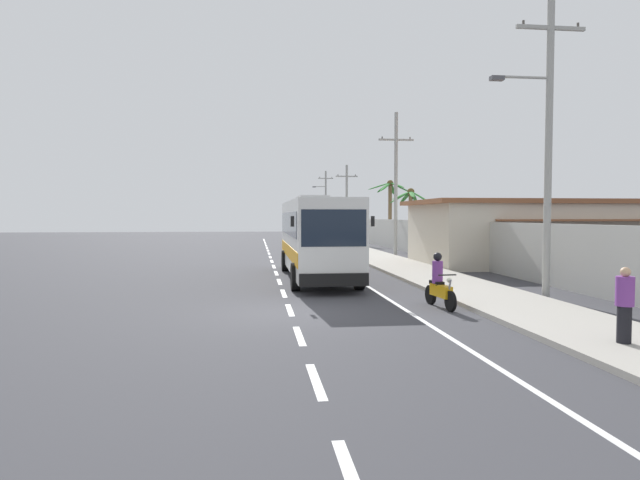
{
  "coord_description": "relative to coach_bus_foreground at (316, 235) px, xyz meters",
  "views": [
    {
      "loc": [
        -0.99,
        -15.17,
        2.76
      ],
      "look_at": [
        1.85,
        8.34,
        1.7
      ],
      "focal_mm": 30.14,
      "sensor_mm": 36.0,
      "label": 1
    }
  ],
  "objects": [
    {
      "name": "utility_pole_nearest",
      "position": [
        6.95,
        -6.68,
        3.57
      ],
      "size": [
        3.24,
        0.24,
        10.39
      ],
      "color": "#9E9E99",
      "rests_on": "ground"
    },
    {
      "name": "sidewalk_kerb",
      "position": [
        5.13,
        1.63,
        -1.85
      ],
      "size": [
        3.2,
        90.0,
        0.14
      ],
      "primitive_type": "cube",
      "color": "#A8A399",
      "rests_on": "ground"
    },
    {
      "name": "utility_pole_far",
      "position": [
        6.76,
        31.38,
        2.29
      ],
      "size": [
        2.28,
        0.24,
        8.03
      ],
      "color": "#9E9E99",
      "rests_on": "ground"
    },
    {
      "name": "pedestrian_near_kerb",
      "position": [
        4.89,
        -13.4,
        -0.96
      ],
      "size": [
        0.36,
        0.36,
        1.57
      ],
      "rotation": [
        0.0,
        0.0,
        5.3
      ],
      "color": "black",
      "rests_on": "sidewalk_kerb"
    },
    {
      "name": "boundary_wall",
      "position": [
        8.93,
        5.63,
        -0.69
      ],
      "size": [
        0.24,
        60.0,
        2.46
      ],
      "primitive_type": "cube",
      "color": "#B2B2AD",
      "rests_on": "ground"
    },
    {
      "name": "lane_markings",
      "position": [
        0.34,
        6.26,
        -1.92
      ],
      "size": [
        3.53,
        71.0,
        0.01
      ],
      "color": "white",
      "rests_on": "ground"
    },
    {
      "name": "palm_nearest",
      "position": [
        9.13,
        22.7,
        2.3
      ],
      "size": [
        4.03,
        3.95,
        5.92
      ],
      "color": "brown",
      "rests_on": "ground"
    },
    {
      "name": "motorcycle_beside_bus",
      "position": [
        2.32,
        8.85,
        -1.29
      ],
      "size": [
        0.56,
        1.96,
        1.54
      ],
      "color": "black",
      "rests_on": "ground"
    },
    {
      "name": "palm_second",
      "position": [
        8.97,
        15.82,
        1.67
      ],
      "size": [
        3.29,
        3.42,
        4.86
      ],
      "color": "brown",
      "rests_on": "ground"
    },
    {
      "name": "roadside_building",
      "position": [
        14.63,
        5.22,
        -0.08
      ],
      "size": [
        16.74,
        8.06,
        3.64
      ],
      "color": "beige",
      "rests_on": "ground"
    },
    {
      "name": "ground_plane",
      "position": [
        -1.67,
        -8.37,
        -1.92
      ],
      "size": [
        160.0,
        160.0,
        0.0
      ],
      "primitive_type": "plane",
      "color": "#3A3A3F"
    },
    {
      "name": "utility_pole_mid",
      "position": [
        6.9,
        12.35,
        3.17
      ],
      "size": [
        2.43,
        0.24,
        9.8
      ],
      "color": "#9E9E99",
      "rests_on": "ground"
    },
    {
      "name": "utility_pole_distant",
      "position": [
        7.02,
        50.41,
        2.88
      ],
      "size": [
        2.91,
        0.24,
        8.98
      ],
      "color": "#9E9E99",
      "rests_on": "ground"
    },
    {
      "name": "motorcycle_trailing",
      "position": [
        2.85,
        -7.98,
        -1.25
      ],
      "size": [
        0.56,
        1.96,
        1.65
      ],
      "color": "black",
      "rests_on": "ground"
    },
    {
      "name": "coach_bus_foreground",
      "position": [
        0.0,
        0.0,
        0.0
      ],
      "size": [
        2.91,
        11.12,
        3.69
      ],
      "color": "silver",
      "rests_on": "ground"
    }
  ]
}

